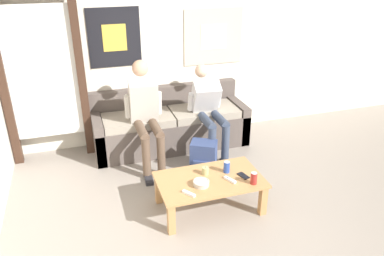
# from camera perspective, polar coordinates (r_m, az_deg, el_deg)

# --- Properties ---
(ground_plane) EXTENTS (18.00, 18.00, 0.00)m
(ground_plane) POSITION_cam_1_polar(r_m,az_deg,el_deg) (3.56, 5.55, -18.69)
(ground_plane) COLOR gray
(wall_back) EXTENTS (10.00, 0.07, 2.55)m
(wall_back) POSITION_cam_1_polar(r_m,az_deg,el_deg) (5.19, -5.36, 11.77)
(wall_back) COLOR silver
(wall_back) RESTS_ON ground_plane
(door_frame) EXTENTS (1.00, 0.10, 2.15)m
(door_frame) POSITION_cam_1_polar(r_m,az_deg,el_deg) (4.90, -21.99, 8.33)
(door_frame) COLOR #382319
(door_frame) RESTS_ON ground_plane
(couch) EXTENTS (2.09, 0.71, 0.79)m
(couch) POSITION_cam_1_polar(r_m,az_deg,el_deg) (5.20, -3.29, 0.33)
(couch) COLOR #564C47
(couch) RESTS_ON ground_plane
(coffee_table) EXTENTS (1.08, 0.64, 0.36)m
(coffee_table) POSITION_cam_1_polar(r_m,az_deg,el_deg) (3.91, 2.72, -8.43)
(coffee_table) COLOR #B27F4C
(coffee_table) RESTS_ON ground_plane
(person_seated_adult) EXTENTS (0.47, 0.87, 1.29)m
(person_seated_adult) POSITION_cam_1_polar(r_m,az_deg,el_deg) (4.62, -7.11, 2.57)
(person_seated_adult) COLOR brown
(person_seated_adult) RESTS_ON ground_plane
(person_seated_teen) EXTENTS (0.47, 0.97, 1.13)m
(person_seated_teen) POSITION_cam_1_polar(r_m,az_deg,el_deg) (4.89, 2.55, 3.10)
(person_seated_teen) COLOR #384256
(person_seated_teen) RESTS_ON ground_plane
(backpack) EXTENTS (0.38, 0.35, 0.39)m
(backpack) POSITION_cam_1_polar(r_m,az_deg,el_deg) (4.61, 1.76, -4.49)
(backpack) COLOR navy
(backpack) RESTS_ON ground_plane
(ceramic_bowl) EXTENTS (0.16, 0.16, 0.06)m
(ceramic_bowl) POSITION_cam_1_polar(r_m,az_deg,el_deg) (3.75, 1.41, -8.36)
(ceramic_bowl) COLOR #B7B2A8
(ceramic_bowl) RESTS_ON coffee_table
(pillar_candle) EXTENTS (0.07, 0.07, 0.09)m
(pillar_candle) POSITION_cam_1_polar(r_m,az_deg,el_deg) (3.93, 2.04, -6.53)
(pillar_candle) COLOR tan
(pillar_candle) RESTS_ON coffee_table
(drink_can_blue) EXTENTS (0.07, 0.07, 0.12)m
(drink_can_blue) POSITION_cam_1_polar(r_m,az_deg,el_deg) (3.96, 5.31, -5.93)
(drink_can_blue) COLOR #28479E
(drink_can_blue) RESTS_ON coffee_table
(drink_can_red) EXTENTS (0.07, 0.07, 0.12)m
(drink_can_red) POSITION_cam_1_polar(r_m,az_deg,el_deg) (3.81, 9.40, -7.56)
(drink_can_red) COLOR maroon
(drink_can_red) RESTS_ON coffee_table
(game_controller_near_left) EXTENTS (0.09, 0.15, 0.03)m
(game_controller_near_left) POSITION_cam_1_polar(r_m,az_deg,el_deg) (3.85, 5.81, -7.85)
(game_controller_near_left) COLOR white
(game_controller_near_left) RESTS_ON coffee_table
(game_controller_near_right) EXTENTS (0.11, 0.14, 0.03)m
(game_controller_near_right) POSITION_cam_1_polar(r_m,az_deg,el_deg) (3.63, -0.50, -9.94)
(game_controller_near_right) COLOR white
(game_controller_near_right) RESTS_ON coffee_table
(cell_phone) EXTENTS (0.10, 0.15, 0.01)m
(cell_phone) POSITION_cam_1_polar(r_m,az_deg,el_deg) (3.94, 7.83, -7.21)
(cell_phone) COLOR black
(cell_phone) RESTS_ON coffee_table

